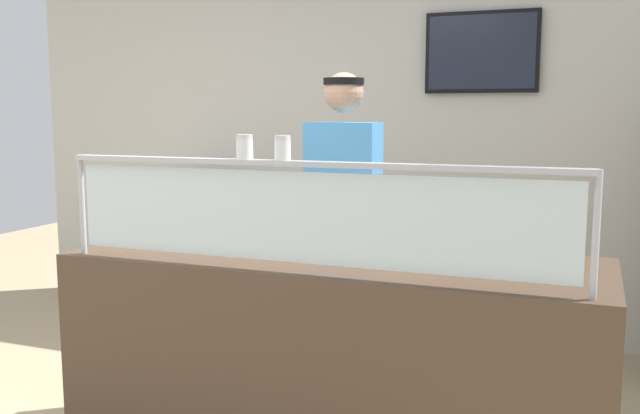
# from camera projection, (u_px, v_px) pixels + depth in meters

# --- Properties ---
(ground_plane) EXTENTS (12.00, 12.00, 0.00)m
(ground_plane) POSITION_uv_depth(u_px,v_px,m) (373.00, 413.00, 3.64)
(ground_plane) COLOR tan
(ground_plane) RESTS_ON ground
(shop_rear_unit) EXTENTS (6.64, 0.13, 2.70)m
(shop_rear_unit) POSITION_uv_depth(u_px,v_px,m) (439.00, 140.00, 4.83)
(shop_rear_unit) COLOR beige
(shop_rear_unit) RESTS_ON ground
(serving_counter) EXTENTS (2.24, 0.79, 0.95)m
(serving_counter) POSITION_uv_depth(u_px,v_px,m) (334.00, 364.00, 3.02)
(serving_counter) COLOR #4C3828
(serving_counter) RESTS_ON ground
(sneeze_guard) EXTENTS (2.07, 0.06, 0.43)m
(sneeze_guard) POSITION_uv_depth(u_px,v_px,m) (303.00, 202.00, 2.61)
(sneeze_guard) COLOR #B2B5BC
(sneeze_guard) RESTS_ON serving_counter
(pizza_tray) EXTENTS (0.44, 0.44, 0.04)m
(pizza_tray) POSITION_uv_depth(u_px,v_px,m) (287.00, 244.00, 3.14)
(pizza_tray) COLOR #9EA0A8
(pizza_tray) RESTS_ON serving_counter
(pizza_server) EXTENTS (0.13, 0.29, 0.01)m
(pizza_server) POSITION_uv_depth(u_px,v_px,m) (293.00, 240.00, 3.11)
(pizza_server) COLOR #ADAFB7
(pizza_server) RESTS_ON pizza_tray
(parmesan_shaker) EXTENTS (0.06, 0.06, 0.09)m
(parmesan_shaker) POSITION_uv_depth(u_px,v_px,m) (245.00, 149.00, 2.67)
(parmesan_shaker) COLOR white
(parmesan_shaker) RESTS_ON sneeze_guard
(pepper_flake_shaker) EXTENTS (0.06, 0.06, 0.09)m
(pepper_flake_shaker) POSITION_uv_depth(u_px,v_px,m) (283.00, 150.00, 2.61)
(pepper_flake_shaker) COLOR white
(pepper_flake_shaker) RESTS_ON sneeze_guard
(worker_figure) EXTENTS (0.41, 0.50, 1.76)m
(worker_figure) POSITION_uv_depth(u_px,v_px,m) (344.00, 215.00, 3.76)
(worker_figure) COLOR #23232D
(worker_figure) RESTS_ON ground
(prep_shelf) EXTENTS (0.70, 0.55, 0.86)m
(prep_shelf) POSITION_uv_depth(u_px,v_px,m) (183.00, 266.00, 5.15)
(prep_shelf) COLOR #B7BABF
(prep_shelf) RESTS_ON ground
(pizza_box_stack) EXTENTS (0.51, 0.50, 0.22)m
(pizza_box_stack) POSITION_uv_depth(u_px,v_px,m) (182.00, 193.00, 5.07)
(pizza_box_stack) COLOR silver
(pizza_box_stack) RESTS_ON prep_shelf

